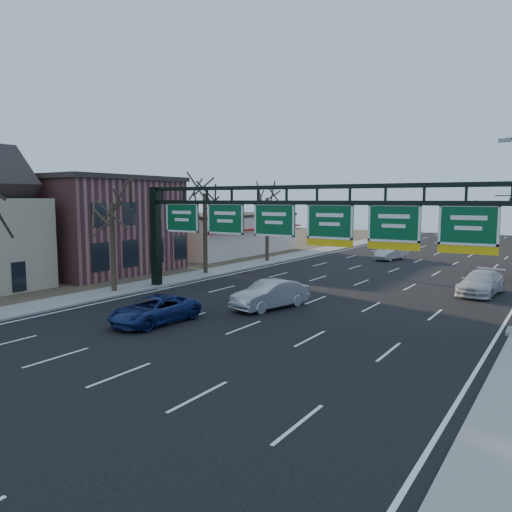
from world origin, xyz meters
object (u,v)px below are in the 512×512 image
Objects in this scene: car_silver_sedan at (270,294)px; car_white_wagon at (481,283)px; car_blue_suv at (155,310)px; sign_gantry at (304,229)px.

car_white_wagon is (9.66, 11.33, -0.04)m from car_silver_sedan.
car_blue_suv is 1.01× the size of car_silver_sedan.
sign_gantry is 4.57× the size of car_white_wagon.
car_blue_suv is at bearing -120.72° from car_white_wagon.
car_silver_sedan reaches higher than car_blue_suv.
sign_gantry is at bearing -124.82° from car_white_wagon.
car_blue_suv is at bearing -120.20° from sign_gantry.
car_blue_suv is at bearing -101.86° from car_silver_sedan.
car_white_wagon is (12.80, 17.56, 0.08)m from car_blue_suv.
sign_gantry is 13.40m from car_white_wagon.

